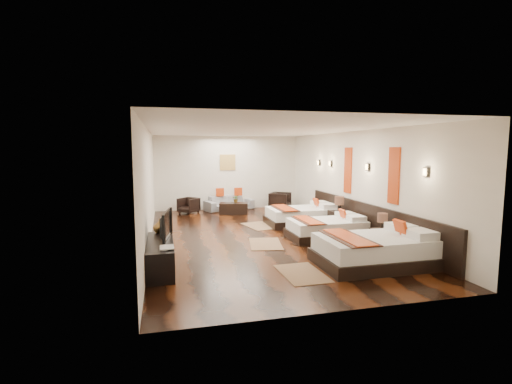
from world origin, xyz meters
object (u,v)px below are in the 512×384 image
object	(u,v)px
tv_console	(160,255)
sofa	(229,203)
tv	(162,225)
armchair_right	(280,201)
book	(160,248)
nightstand_a	(382,237)
coffee_table	(234,208)
bed_far	(302,216)
bed_near	(377,250)
figurine	(160,226)
table_plant	(236,199)
bed_mid	(327,228)
nightstand_b	(339,218)
armchair_left	(189,206)

from	to	relation	value
tv_console	sofa	distance (m)	7.11
tv	armchair_right	bearing A→B (deg)	-26.06
book	tv	bearing A→B (deg)	86.09
tv	nightstand_a	bearing A→B (deg)	-79.64
coffee_table	bed_far	bearing A→B (deg)	-53.93
bed_near	figurine	size ratio (longest dim) A/B	7.65
bed_near	nightstand_a	xyz separation A→B (m)	(0.75, 1.00, -0.01)
nightstand_a	table_plant	size ratio (longest dim) A/B	3.11
figurine	sofa	bearing A→B (deg)	67.04
coffee_table	table_plant	bearing A→B (deg)	36.56
nightstand_a	coffee_table	distance (m)	5.99
book	coffee_table	xyz separation A→B (m)	(2.50, 6.26, -0.37)
tv	armchair_right	world-z (taller)	tv
nightstand_a	bed_mid	bearing A→B (deg)	119.72
sofa	table_plant	distance (m)	0.91
book	coffee_table	distance (m)	6.75
nightstand_b	table_plant	xyz separation A→B (m)	(-2.35, 3.37, 0.20)
tv_console	tv	xyz separation A→B (m)	(0.05, 0.18, 0.55)
bed_near	book	distance (m)	4.21
coffee_table	tv	bearing A→B (deg)	-113.87
armchair_right	table_plant	bearing A→B (deg)	139.41
tv_console	figurine	world-z (taller)	figurine
sofa	armchair_left	distance (m)	1.61
figurine	book	bearing A→B (deg)	-90.00
armchair_left	armchair_right	world-z (taller)	armchair_right
bed_mid	nightstand_b	bearing A→B (deg)	48.77
bed_far	book	bearing A→B (deg)	-136.88
bed_mid	armchair_left	xyz separation A→B (m)	(-3.25, 4.68, 0.03)
bed_mid	coffee_table	world-z (taller)	bed_mid
tv	table_plant	size ratio (longest dim) A/B	3.56
tv	bed_far	bearing A→B (deg)	-42.81
bed_far	nightstand_b	bearing A→B (deg)	-52.02
armchair_left	coffee_table	xyz separation A→B (m)	(1.55, -0.53, -0.08)
table_plant	tv	bearing A→B (deg)	-114.44
tv_console	book	world-z (taller)	book
bed_near	book	size ratio (longest dim) A/B	7.09
bed_near	armchair_right	bearing A→B (deg)	88.27
nightstand_a	bed_far	bearing A→B (deg)	103.45
nightstand_a	coffee_table	xyz separation A→B (m)	(-2.45, 5.46, -0.10)
figurine	tv_console	bearing A→B (deg)	-90.00
bed_far	tv_console	world-z (taller)	bed_far
nightstand_b	table_plant	world-z (taller)	nightstand_b
figurine	bed_mid	bearing A→B (deg)	10.91
bed_mid	tv	xyz separation A→B (m)	(-4.14, -1.38, 0.57)
bed_far	figurine	size ratio (longest dim) A/B	6.86
book	table_plant	distance (m)	6.85
bed_near	nightstand_a	size ratio (longest dim) A/B	2.75
tv_console	armchair_left	bearing A→B (deg)	81.39
nightstand_b	coffee_table	size ratio (longest dim) A/B	0.97
figurine	bed_far	bearing A→B (deg)	32.01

